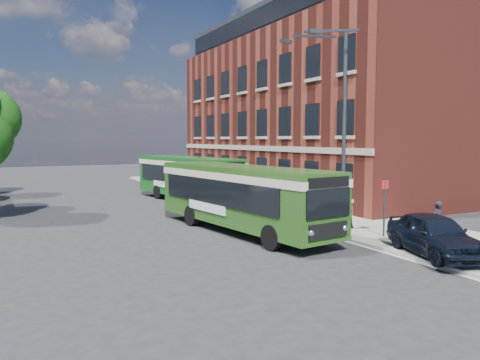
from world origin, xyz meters
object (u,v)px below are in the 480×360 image
street_lamp (338,127)px  bus_front (242,192)px  bus_rear (188,174)px  parked_car (434,234)px

street_lamp → bus_front: street_lamp is taller
street_lamp → bus_rear: bearing=98.7°
street_lamp → bus_rear: 13.80m
bus_rear → parked_car: 18.89m
bus_front → parked_car: size_ratio=2.55×
bus_rear → street_lamp: bearing=-81.3°
bus_rear → parked_car: (2.01, -18.76, -0.93)m
bus_front → bus_rear: same height
street_lamp → bus_rear: street_lamp is taller
bus_rear → parked_car: bearing=-83.9°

